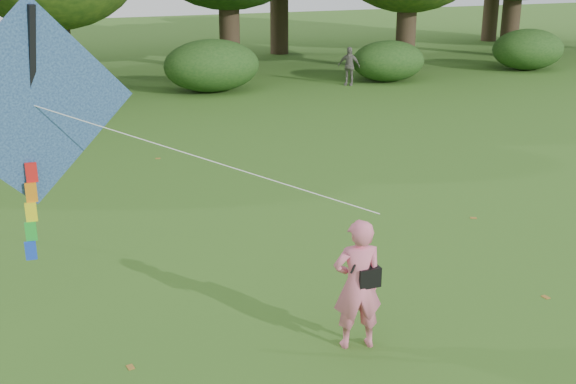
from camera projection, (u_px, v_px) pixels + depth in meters
name	position (u px, v px, depth m)	size (l,w,h in m)	color
ground	(378.00, 340.00, 9.53)	(100.00, 100.00, 0.00)	#265114
man_kite_flyer	(358.00, 284.00, 9.12)	(0.64, 0.42, 1.75)	#E56B89
bystander_right	(349.00, 66.00, 27.31)	(0.85, 0.35, 1.45)	slate
crossbody_bag	(367.00, 276.00, 9.10)	(0.43, 0.20, 0.70)	black
flying_kite	(33.00, 108.00, 8.75)	(5.09, 2.29, 3.34)	#2540A2
shrub_band	(109.00, 75.00, 24.46)	(39.15, 3.22, 1.88)	#264919
fallen_leaves	(236.00, 242.00, 12.71)	(11.07, 10.87, 0.01)	olive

